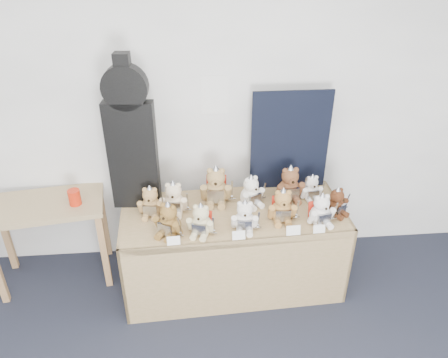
{
  "coord_description": "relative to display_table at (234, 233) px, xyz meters",
  "views": [
    {
      "loc": [
        0.26,
        -0.66,
        2.57
      ],
      "look_at": [
        0.49,
        1.92,
        1.05
      ],
      "focal_mm": 35.0,
      "sensor_mm": 36.0,
      "label": 1
    }
  ],
  "objects": [
    {
      "name": "room_shell",
      "position": [
        -0.1,
        0.54,
        0.9
      ],
      "size": [
        6.0,
        6.0,
        6.0
      ],
      "color": "white",
      "rests_on": "floor"
    },
    {
      "name": "display_table",
      "position": [
        0.0,
        0.0,
        0.0
      ],
      "size": [
        1.71,
        0.77,
        0.7
      ],
      "rotation": [
        0.0,
        0.0,
        0.04
      ],
      "color": "olive",
      "rests_on": "floor"
    },
    {
      "name": "side_table",
      "position": [
        -1.44,
        0.27,
        0.05
      ],
      "size": [
        0.93,
        0.6,
        0.73
      ],
      "rotation": [
        0.0,
        0.0,
        0.14
      ],
      "color": "#9A7D52",
      "rests_on": "floor"
    },
    {
      "name": "guitar_case",
      "position": [
        -0.72,
        0.24,
        0.72
      ],
      "size": [
        0.36,
        0.13,
        1.16
      ],
      "rotation": [
        0.0,
        0.0,
        -0.09
      ],
      "color": "black",
      "rests_on": "display_table"
    },
    {
      "name": "navy_board",
      "position": [
        0.47,
        0.4,
        0.56
      ],
      "size": [
        0.61,
        0.02,
        0.82
      ],
      "primitive_type": "cube",
      "rotation": [
        0.0,
        0.0,
        0.0
      ],
      "color": "black",
      "rests_on": "display_table"
    },
    {
      "name": "red_cup",
      "position": [
        -1.19,
        0.24,
        0.24
      ],
      "size": [
        0.09,
        0.09,
        0.12
      ],
      "primitive_type": "cylinder",
      "color": "red",
      "rests_on": "side_table"
    },
    {
      "name": "teddy_front_far_left",
      "position": [
        -0.48,
        -0.16,
        0.26
      ],
      "size": [
        0.22,
        0.23,
        0.28
      ],
      "rotation": [
        0.0,
        0.0,
        -0.51
      ],
      "color": "brown",
      "rests_on": "display_table"
    },
    {
      "name": "teddy_front_left",
      "position": [
        -0.25,
        -0.17,
        0.26
      ],
      "size": [
        0.21,
        0.2,
        0.26
      ],
      "rotation": [
        0.0,
        0.0,
        -0.3
      ],
      "color": "beige",
      "rests_on": "display_table"
    },
    {
      "name": "teddy_front_centre",
      "position": [
        0.05,
        -0.15,
        0.26
      ],
      "size": [
        0.22,
        0.18,
        0.26
      ],
      "rotation": [
        0.0,
        0.0,
        -0.1
      ],
      "color": "silver",
      "rests_on": "display_table"
    },
    {
      "name": "teddy_front_right",
      "position": [
        0.34,
        -0.06,
        0.26
      ],
      "size": [
        0.23,
        0.2,
        0.29
      ],
      "rotation": [
        0.0,
        0.0,
        -0.06
      ],
      "color": "#A7773F",
      "rests_on": "display_table"
    },
    {
      "name": "teddy_front_far_right",
      "position": [
        0.6,
        -0.13,
        0.26
      ],
      "size": [
        0.23,
        0.2,
        0.27
      ],
      "rotation": [
        0.0,
        0.0,
        0.23
      ],
      "color": "silver",
      "rests_on": "display_table"
    },
    {
      "name": "teddy_front_end",
      "position": [
        0.75,
        -0.02,
        0.25
      ],
      "size": [
        0.2,
        0.2,
        0.24
      ],
      "rotation": [
        0.0,
        0.0,
        0.57
      ],
      "color": "#4E2C1B",
      "rests_on": "display_table"
    },
    {
      "name": "teddy_back_left",
      "position": [
        -0.44,
        0.11,
        0.27
      ],
      "size": [
        0.23,
        0.2,
        0.29
      ],
      "rotation": [
        0.0,
        0.0,
        -0.09
      ],
      "color": "beige",
      "rests_on": "display_table"
    },
    {
      "name": "teddy_back_centre_left",
      "position": [
        -0.12,
        0.22,
        0.28
      ],
      "size": [
        0.27,
        0.24,
        0.33
      ],
      "rotation": [
        0.0,
        0.0,
        -0.1
      ],
      "color": "#A28251",
      "rests_on": "display_table"
    },
    {
      "name": "teddy_back_centre_right",
      "position": [
        0.14,
        0.16,
        0.26
      ],
      "size": [
        0.23,
        0.22,
        0.27
      ],
      "rotation": [
        0.0,
        0.0,
        0.48
      ],
      "color": "white",
      "rests_on": "display_table"
    },
    {
      "name": "teddy_back_right",
      "position": [
        0.45,
        0.21,
        0.28
      ],
      "size": [
        0.26,
        0.21,
        0.31
      ],
      "rotation": [
        0.0,
        0.0,
        0.09
      ],
      "color": "brown",
      "rests_on": "display_table"
    },
    {
      "name": "teddy_back_end",
      "position": [
        0.62,
        0.2,
        0.24
      ],
      "size": [
        0.19,
        0.16,
        0.23
      ],
      "rotation": [
        0.0,
        0.0,
        0.12
      ],
      "color": "white",
      "rests_on": "display_table"
    },
    {
      "name": "teddy_back_far_left",
      "position": [
        -0.61,
        0.09,
        0.26
      ],
      "size": [
        0.21,
        0.18,
        0.26
      ],
      "rotation": [
        0.0,
        0.0,
        -0.11
      ],
      "color": "#AA834F",
      "rests_on": "display_table"
    },
    {
      "name": "entry_card_a",
      "position": [
        -0.44,
        -0.28,
        0.19
      ],
      "size": [
        0.09,
        0.02,
        0.06
      ],
      "primitive_type": "cube",
      "rotation": [
        -0.24,
        0.0,
        0.04
      ],
      "color": "white",
      "rests_on": "display_table"
    },
    {
      "name": "entry_card_b",
      "position": [
        -0.0,
        -0.26,
        0.19
      ],
      "size": [
        0.09,
        0.02,
        0.06
      ],
      "primitive_type": "cube",
      "rotation": [
        -0.24,
        0.0,
        0.04
      ],
      "color": "white",
      "rests_on": "display_table"
    },
    {
      "name": "entry_card_c",
      "position": [
        0.38,
        -0.25,
        0.19
      ],
      "size": [
        0.1,
        0.03,
        0.07
      ],
      "primitive_type": "cube",
      "rotation": [
        -0.24,
        0.0,
        0.04
      ],
      "color": "white",
      "rests_on": "display_table"
    },
    {
      "name": "entry_card_d",
      "position": [
        0.57,
        -0.24,
        0.18
      ],
      "size": [
        0.09,
        0.02,
        0.06
      ],
      "primitive_type": "cube",
      "rotation": [
        -0.24,
        0.0,
        0.04
      ],
      "color": "white",
      "rests_on": "display_table"
    }
  ]
}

